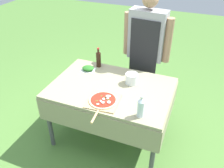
% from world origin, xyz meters
% --- Properties ---
extents(ground_plane, '(12.00, 12.00, 0.00)m').
position_xyz_m(ground_plane, '(0.00, 0.00, 0.00)').
color(ground_plane, '#517F38').
extents(prep_table, '(1.39, 0.96, 0.78)m').
position_xyz_m(prep_table, '(0.00, 0.00, 0.69)').
color(prep_table, gray).
rests_on(prep_table, ground).
extents(person_cook, '(0.64, 0.24, 1.70)m').
position_xyz_m(person_cook, '(0.20, 0.73, 1.01)').
color(person_cook, '#333D56').
rests_on(person_cook, ground).
extents(pizza_on_peel, '(0.35, 0.53, 0.06)m').
position_xyz_m(pizza_on_peel, '(0.03, -0.30, 0.80)').
color(pizza_on_peel, tan).
rests_on(pizza_on_peel, prep_table).
extents(oil_bottle, '(0.06, 0.06, 0.26)m').
position_xyz_m(oil_bottle, '(-0.33, 0.38, 0.89)').
color(oil_bottle, black).
rests_on(oil_bottle, prep_table).
extents(water_bottle, '(0.07, 0.07, 0.23)m').
position_xyz_m(water_bottle, '(0.45, -0.36, 0.89)').
color(water_bottle, silver).
rests_on(water_bottle, prep_table).
extents(herb_container, '(0.20, 0.18, 0.06)m').
position_xyz_m(herb_container, '(-0.41, 0.24, 0.81)').
color(herb_container, silver).
rests_on(herb_container, prep_table).
extents(mixing_tub, '(0.15, 0.15, 0.12)m').
position_xyz_m(mixing_tub, '(0.19, 0.16, 0.85)').
color(mixing_tub, silver).
rests_on(mixing_tub, prep_table).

